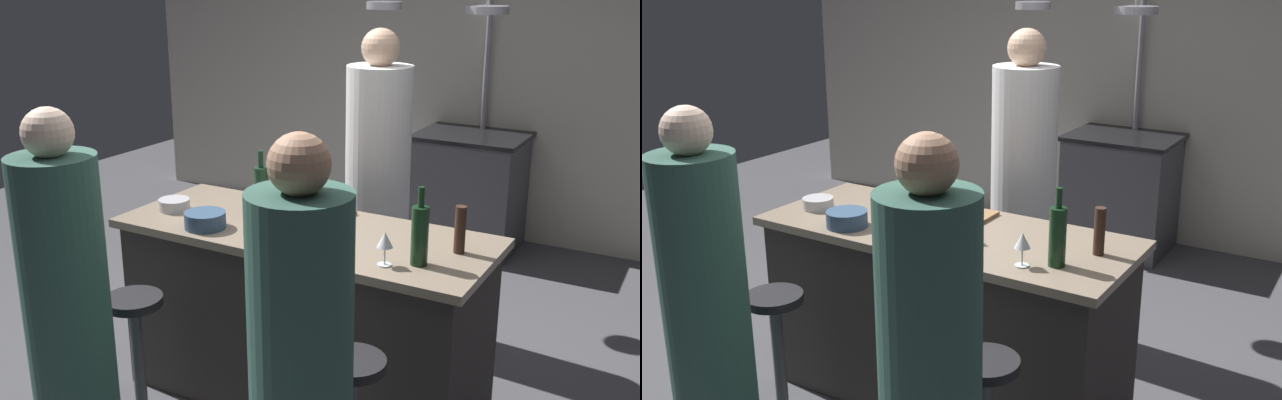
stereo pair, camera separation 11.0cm
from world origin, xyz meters
TOP-DOWN VIEW (x-y plane):
  - ground_plane at (0.00, 0.00)m, footprint 9.00×9.00m
  - back_wall at (0.00, 2.85)m, footprint 6.40×0.16m
  - kitchen_island at (0.00, 0.00)m, footprint 1.80×0.72m
  - stove_range at (0.00, 2.45)m, footprint 0.80×0.64m
  - chef at (-0.05, 0.89)m, footprint 0.37×0.37m
  - guest_right at (0.59, -1.00)m, footprint 0.34×0.34m
  - bar_stool_left at (-0.51, -0.62)m, footprint 0.28×0.28m
  - guest_left at (-0.49, -1.00)m, footprint 0.34×0.34m
  - overhead_pot_rack at (0.03, 1.92)m, footprint 0.88×1.39m
  - cutting_board at (-0.04, 0.20)m, footprint 0.32×0.22m
  - pepper_mill at (0.74, 0.07)m, footprint 0.05×0.05m
  - wine_bottle_green at (-0.33, 0.13)m, footprint 0.07×0.07m
  - wine_bottle_red at (0.64, -0.14)m, footprint 0.07×0.07m
  - wine_bottle_rose at (-0.16, -0.02)m, footprint 0.07×0.07m
  - wine_glass_near_left_guest at (0.52, -0.22)m, footprint 0.07×0.07m
  - wine_glass_by_chef at (-0.08, -0.14)m, footprint 0.07×0.07m
  - wine_glass_near_right_guest at (0.16, -0.10)m, footprint 0.07×0.07m
  - mixing_bowl_blue at (-0.41, -0.22)m, footprint 0.20×0.20m
  - mixing_bowl_steel at (-0.72, -0.08)m, footprint 0.16×0.16m

SIDE VIEW (x-z plane):
  - ground_plane at x=0.00m, z-range 0.00..0.00m
  - bar_stool_left at x=-0.51m, z-range 0.04..0.72m
  - stove_range at x=0.00m, z-range 0.00..0.89m
  - kitchen_island at x=0.00m, z-range 0.00..0.90m
  - guest_left at x=-0.49m, z-range -0.06..1.53m
  - guest_right at x=0.59m, z-range -0.06..1.55m
  - chef at x=-0.05m, z-range -0.06..1.70m
  - cutting_board at x=-0.04m, z-range 0.90..0.92m
  - mixing_bowl_steel at x=-0.72m, z-range 0.90..0.96m
  - mixing_bowl_blue at x=-0.41m, z-range 0.90..0.98m
  - pepper_mill at x=0.74m, z-range 0.90..1.11m
  - wine_glass_near_left_guest at x=0.52m, z-range 0.93..1.08m
  - wine_glass_by_chef at x=-0.08m, z-range 0.93..1.08m
  - wine_glass_near_right_guest at x=0.16m, z-range 0.93..1.08m
  - wine_bottle_rose at x=-0.16m, z-range 0.86..1.15m
  - wine_bottle_green at x=-0.33m, z-range 0.86..1.17m
  - wine_bottle_red at x=0.64m, z-range 0.86..1.20m
  - back_wall at x=0.00m, z-range 0.00..2.60m
  - overhead_pot_rack at x=0.03m, z-range 0.59..2.75m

